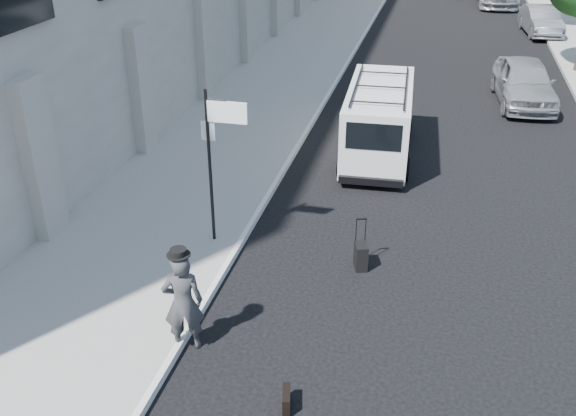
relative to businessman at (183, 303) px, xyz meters
The scene contains 9 objects.
ground 2.15m from the businessman, ahead, with size 120.00×120.00×0.00m, color black.
sidewalk_left 16.49m from the businessman, 98.21° to the left, with size 4.50×48.00×0.15m, color gray.
sign_pole 3.91m from the businessman, 97.57° to the left, with size 1.03×0.07×3.50m.
businessman is the anchor object (origin of this frame).
briefcase 2.46m from the businessman, 26.27° to the right, with size 0.12×0.44×0.34m, color black.
suitcase 4.29m from the businessman, 50.99° to the left, with size 0.36×0.46×1.12m.
cargo_van 9.99m from the businessman, 76.76° to the left, with size 2.15×5.56×2.09m.
parked_car_a 17.12m from the businessman, 66.23° to the left, with size 1.89×4.70×1.60m, color gray.
parked_car_b 28.94m from the businessman, 72.50° to the left, with size 1.51×4.33×1.43m, color #595B60.
Camera 1 is at (1.97, -8.64, 7.56)m, focal length 40.00 mm.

